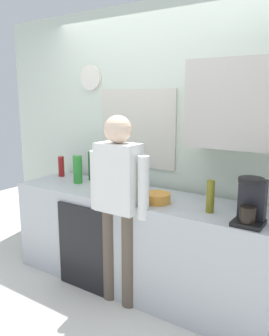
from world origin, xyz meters
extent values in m
plane|color=silver|center=(0.00, 0.00, 0.00)|extent=(8.00, 8.00, 0.00)
cube|color=#B2B7BC|center=(0.00, 0.30, 0.44)|extent=(2.52, 0.64, 0.88)
cube|color=black|center=(-0.39, -0.03, 0.40)|extent=(0.56, 0.02, 0.80)
cube|color=silver|center=(0.00, 0.73, 1.30)|extent=(4.12, 0.10, 2.60)
cube|color=beige|center=(-0.27, 0.67, 1.43)|extent=(0.86, 0.02, 0.76)
cube|color=#8CA5C6|center=(-0.27, 0.67, 1.43)|extent=(0.80, 0.02, 0.70)
cube|color=#B7B2A8|center=(0.81, 0.52, 1.68)|extent=(0.84, 0.32, 0.68)
cylinder|color=silver|center=(-0.84, 0.66, 1.93)|extent=(0.26, 0.03, 0.26)
cube|color=black|center=(1.02, 0.10, 0.90)|extent=(0.20, 0.20, 0.03)
cube|color=black|center=(1.02, 0.16, 1.05)|extent=(0.18, 0.08, 0.28)
cylinder|color=black|center=(1.02, 0.07, 0.97)|extent=(0.11, 0.11, 0.11)
cylinder|color=black|center=(1.02, 0.10, 1.20)|extent=(0.17, 0.17, 0.03)
cylinder|color=black|center=(-0.63, 0.49, 0.97)|extent=(0.06, 0.06, 0.18)
cylinder|color=#2D8C33|center=(-0.75, 0.32, 1.02)|extent=(0.09, 0.09, 0.28)
cylinder|color=#195923|center=(-0.72, 0.51, 1.03)|extent=(0.07, 0.07, 0.30)
cylinder|color=maroon|center=(-1.11, 0.45, 0.99)|extent=(0.06, 0.06, 0.22)
cylinder|color=olive|center=(0.70, 0.21, 1.01)|extent=(0.06, 0.06, 0.25)
cylinder|color=yellow|center=(-0.34, 0.19, 0.93)|extent=(0.07, 0.07, 0.08)
cylinder|color=orange|center=(0.25, 0.20, 0.92)|extent=(0.22, 0.22, 0.08)
cylinder|color=#9E5638|center=(0.95, 0.36, 0.93)|extent=(0.10, 0.10, 0.09)
sphere|color=#2D7233|center=(0.95, 0.36, 1.04)|extent=(0.15, 0.15, 0.15)
cylinder|color=blue|center=(-0.10, 0.50, 0.96)|extent=(0.06, 0.06, 0.15)
cone|color=white|center=(-0.10, 0.50, 1.05)|extent=(0.02, 0.02, 0.03)
cylinder|color=brown|center=(-0.10, 0.00, 0.41)|extent=(0.12, 0.12, 0.82)
cylinder|color=brown|center=(0.10, 0.00, 0.41)|extent=(0.12, 0.12, 0.82)
cube|color=white|center=(0.00, 0.00, 1.10)|extent=(0.36, 0.20, 0.56)
sphere|color=beige|center=(0.00, 0.00, 1.49)|extent=(0.22, 0.22, 0.22)
cylinder|color=white|center=(-0.24, 0.00, 1.05)|extent=(0.09, 0.09, 0.50)
cylinder|color=white|center=(0.24, 0.00, 1.05)|extent=(0.09, 0.09, 0.50)
camera|label=1|loc=(1.62, -2.17, 1.74)|focal=36.92mm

